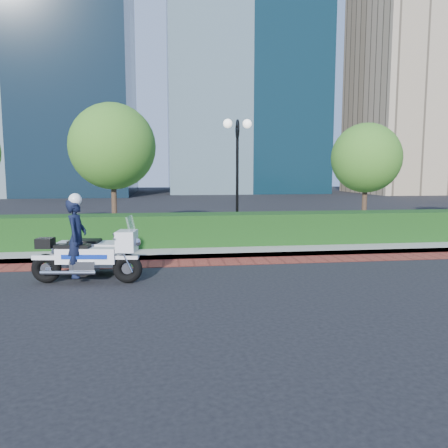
{
  "coord_description": "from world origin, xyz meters",
  "views": [
    {
      "loc": [
        -1.6,
        -10.38,
        2.51
      ],
      "look_at": [
        0.09,
        2.05,
        1.0
      ],
      "focal_mm": 35.0,
      "sensor_mm": 36.0,
      "label": 1
    }
  ],
  "objects": [
    {
      "name": "police_motorcycle",
      "position": [
        -3.42,
        -0.02,
        0.7
      ],
      "size": [
        2.51,
        1.93,
        2.03
      ],
      "rotation": [
        0.0,
        0.0,
        -0.14
      ],
      "color": "black",
      "rests_on": "ground"
    },
    {
      "name": "tree_c",
      "position": [
        6.5,
        6.5,
        3.05
      ],
      "size": [
        2.8,
        2.8,
        4.3
      ],
      "color": "#332319",
      "rests_on": "sidewalk"
    },
    {
      "name": "tower_center",
      "position": [
        8.0,
        44.0,
        23.0
      ],
      "size": [
        18.0,
        15.0,
        46.0
      ],
      "primitive_type": "cube",
      "color": "black",
      "rests_on": "ground"
    },
    {
      "name": "lamppost",
      "position": [
        1.0,
        5.2,
        2.96
      ],
      "size": [
        1.02,
        0.7,
        4.21
      ],
      "color": "black",
      "rests_on": "sidewalk"
    },
    {
      "name": "tower_right",
      "position": [
        28.0,
        38.0,
        14.0
      ],
      "size": [
        14.0,
        12.0,
        28.0
      ],
      "primitive_type": "cube",
      "color": "gray",
      "rests_on": "ground"
    },
    {
      "name": "ground",
      "position": [
        0.0,
        0.0,
        0.0
      ],
      "size": [
        120.0,
        120.0,
        0.0
      ],
      "primitive_type": "plane",
      "color": "black",
      "rests_on": "ground"
    },
    {
      "name": "tower_left",
      "position": [
        -16.0,
        40.0,
        20.0
      ],
      "size": [
        22.0,
        16.0,
        40.0
      ],
      "primitive_type": "cube",
      "color": "black",
      "rests_on": "ground"
    },
    {
      "name": "brick_strip",
      "position": [
        0.0,
        1.5,
        0.01
      ],
      "size": [
        60.0,
        1.0,
        0.01
      ],
      "primitive_type": "cube",
      "color": "maroon",
      "rests_on": "ground"
    },
    {
      "name": "hedge_main",
      "position": [
        0.0,
        3.6,
        0.65
      ],
      "size": [
        18.0,
        1.2,
        1.0
      ],
      "primitive_type": "cube",
      "color": "black",
      "rests_on": "sidewalk"
    },
    {
      "name": "tree_b",
      "position": [
        -3.5,
        6.5,
        3.43
      ],
      "size": [
        3.2,
        3.2,
        4.89
      ],
      "color": "#332319",
      "rests_on": "sidewalk"
    },
    {
      "name": "sidewalk",
      "position": [
        0.0,
        6.0,
        0.07
      ],
      "size": [
        60.0,
        8.0,
        0.15
      ],
      "primitive_type": "cube",
      "color": "gray",
      "rests_on": "ground"
    }
  ]
}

